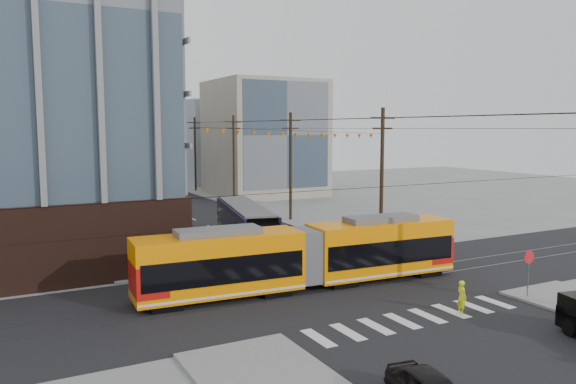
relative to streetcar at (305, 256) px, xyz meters
name	(u,v)px	position (x,y,z in m)	size (l,w,h in m)	color
ground	(378,302)	(2.19, -4.25, -1.92)	(160.00, 160.00, 0.00)	slate
bg_bldg_nw_near	(1,132)	(-14.81, 47.75, 7.08)	(18.00, 16.00, 18.00)	#8C99A5
bg_bldg_ne_near	(264,138)	(18.19, 43.75, 6.08)	(14.00, 14.00, 16.00)	gray
bg_bldg_nw_far	(20,124)	(-11.81, 67.75, 8.08)	(16.00, 18.00, 20.00)	gray
bg_bldg_ne_far	(225,142)	(20.19, 63.75, 5.08)	(16.00, 16.00, 14.00)	#8C99A5
utility_pole_far	(195,155)	(10.69, 51.75, 3.58)	(0.30, 0.30, 11.00)	black
streetcar	(305,256)	(0.00, 0.00, 0.00)	(19.90, 2.80, 3.84)	#FD8700
city_bus	(245,226)	(1.38, 11.92, -0.16)	(2.69, 12.42, 3.52)	black
parked_car_silver	(215,257)	(-2.94, 7.17, -1.22)	(1.49, 4.26, 1.41)	#B0B0B0
parked_car_white	(179,238)	(-2.95, 15.36, -1.29)	(1.75, 4.32, 1.25)	silver
parked_car_grey	(149,225)	(-3.72, 22.21, -1.30)	(2.05, 4.45, 1.24)	#5E5F62
pedestrian	(462,297)	(4.80, -7.76, -1.05)	(0.63, 0.41, 1.73)	#E3F51B
stop_sign	(528,276)	(9.85, -7.65, -0.63)	(0.78, 0.78, 2.57)	red
jersey_barrier	(363,239)	(10.49, 8.79, -1.55)	(0.83, 3.71, 0.74)	slate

